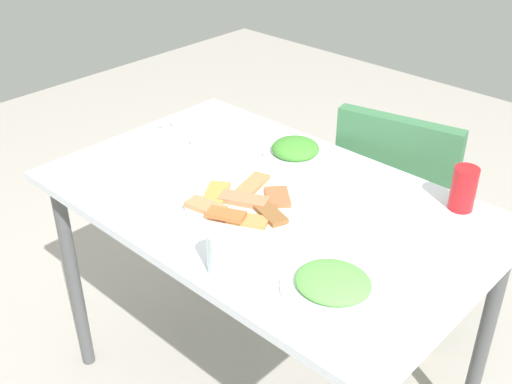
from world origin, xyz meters
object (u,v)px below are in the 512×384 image
Objects in this scene: pide_platter at (241,204)px; paper_napkin at (178,134)px; dining_chair at (398,211)px; spoon at (182,131)px; dining_table at (266,224)px; fork at (174,135)px; soda_can at (464,189)px; salad_plate_greens at (295,150)px; salad_plate_rice at (333,284)px; drinking_glass at (221,252)px.

paper_napkin is at bearing 158.92° from pide_platter.
spoon is (-0.57, -0.48, 0.29)m from dining_chair.
dining_table is at bearing -98.40° from dining_chair.
fork is (-0.48, 0.07, 0.09)m from dining_table.
dining_chair is (0.09, 0.59, -0.19)m from dining_table.
dining_table is at bearing 80.60° from pide_platter.
fork is (-0.57, -0.52, 0.29)m from dining_chair.
spoon is (-0.90, -0.20, -0.06)m from soda_can.
fork is at bearing 171.19° from dining_table.
fork is at bearing -72.25° from spoon.
dining_chair reaches higher than salad_plate_greens.
soda_can reaches higher than salad_plate_greens.
salad_plate_rice is at bearing -18.30° from paper_napkin.
paper_napkin is at bearing 169.11° from dining_table.
fork is (-0.85, 0.26, -0.01)m from salad_plate_rice.
dining_chair is 2.87× the size of pide_platter.
pide_platter is at bearing -5.23° from spoon.
salad_plate_greens is at bearing -172.35° from soda_can.
fork is (-0.38, -0.17, -0.01)m from salad_plate_greens.
salad_plate_greens is 0.41m from paper_napkin.
salad_plate_greens reaches higher than paper_napkin.
drinking_glass reaches higher than pide_platter.
dining_table is 0.50m from spoon.
dining_table is at bearing -67.17° from salad_plate_greens.
salad_plate_rice is 1.24× the size of spoon.
drinking_glass is 0.75m from spoon.
fork is at bearing -90.00° from paper_napkin.
dining_chair reaches higher than paper_napkin.
drinking_glass is at bearing -151.61° from salad_plate_rice.
paper_napkin is at bearing 102.06° from fork.
salad_plate_rice is 1.80× the size of paper_napkin.
dining_chair is at bearing 54.53° from fork.
dining_table is 4.00× the size of pide_platter.
spoon is (0.00, 0.02, 0.00)m from paper_napkin.
fork reaches higher than dining_table.
dining_table is at bearing 152.98° from salad_plate_rice.
salad_plate_rice reaches higher than pide_platter.
soda_can is at bearing 42.99° from pide_platter.
pide_platter reaches higher than spoon.
dining_chair reaches higher than dining_table.
dining_table is at bearing 114.80° from drinking_glass.
salad_plate_greens is 0.64m from salad_plate_rice.
pide_platter is at bearing -137.01° from soda_can.
dining_table is 5.26× the size of salad_plate_rice.
paper_napkin is (-0.47, 0.18, -0.01)m from pide_platter.
dining_chair is 0.50m from salad_plate_greens.
soda_can is at bearing 13.90° from paper_napkin.
pide_platter is 2.36× the size of paper_napkin.
paper_napkin is (-0.57, -0.50, 0.29)m from dining_chair.
soda_can reaches higher than salad_plate_rice.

